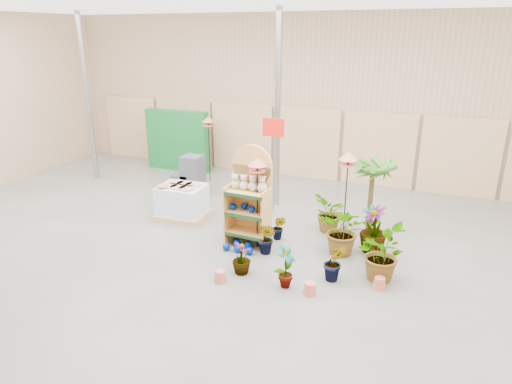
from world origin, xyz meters
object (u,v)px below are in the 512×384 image
pallet_stack (182,202)px  display_shelf (250,200)px  bird_table_front (257,165)px  potted_plant_2 (344,230)px

pallet_stack → display_shelf: bearing=-20.8°
display_shelf → bird_table_front: size_ratio=1.11×
pallet_stack → potted_plant_2: bearing=-9.8°
bird_table_front → potted_plant_2: (1.60, 0.36, -1.18)m
display_shelf → potted_plant_2: display_shelf is taller
bird_table_front → potted_plant_2: size_ratio=1.87×
display_shelf → bird_table_front: display_shelf is taller
bird_table_front → potted_plant_2: 2.02m
display_shelf → potted_plant_2: size_ratio=2.07×
display_shelf → pallet_stack: size_ratio=1.75×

